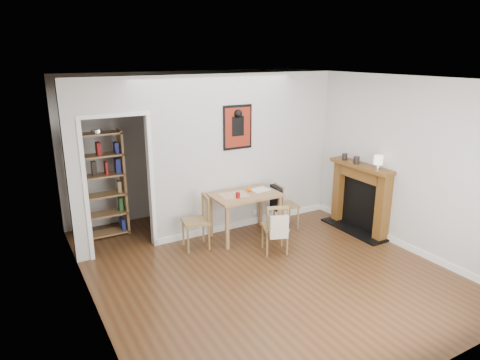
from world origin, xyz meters
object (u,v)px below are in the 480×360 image
ceramic_jar_b (345,157)px  chair_front (275,227)px  dining_table (245,199)px  notebook (260,190)px  red_glass (238,195)px  orange_fruit (249,189)px  chair_left (196,222)px  bookshelf (102,186)px  ceramic_jar_a (357,160)px  chair_right (285,205)px  mantel_lamp (378,161)px  fireplace (361,195)px

ceramic_jar_b → chair_front: bearing=-167.4°
dining_table → notebook: (0.31, 0.04, 0.10)m
red_glass → orange_fruit: size_ratio=1.23×
chair_left → notebook: chair_left is taller
bookshelf → notebook: size_ratio=5.86×
ceramic_jar_a → chair_left: bearing=165.9°
bookshelf → ceramic_jar_a: (3.71, -1.83, 0.36)m
dining_table → red_glass: 0.27m
chair_front → bookshelf: bookshelf is taller
orange_fruit → chair_right: bearing=-6.6°
chair_right → mantel_lamp: 1.70m
bookshelf → notebook: bookshelf is taller
fireplace → ceramic_jar_a: 0.62m
orange_fruit → notebook: orange_fruit is taller
red_glass → chair_left: bearing=169.1°
chair_right → ceramic_jar_b: size_ratio=7.05×
red_glass → chair_front: bearing=-63.2°
dining_table → ceramic_jar_b: ceramic_jar_b is taller
notebook → bookshelf: bearing=153.5°
chair_front → orange_fruit: size_ratio=10.68×
orange_fruit → ceramic_jar_b: bearing=-14.5°
dining_table → ceramic_jar_b: 1.87m
chair_front → ceramic_jar_a: size_ratio=6.58×
ceramic_jar_b → chair_right: bearing=160.1°
orange_fruit → notebook: 0.19m
bookshelf → ceramic_jar_b: 4.05m
chair_right → ceramic_jar_b: (0.95, -0.34, 0.81)m
chair_front → orange_fruit: orange_fruit is taller
chair_left → bookshelf: size_ratio=0.49×
chair_front → orange_fruit: (0.02, 0.79, 0.37)m
orange_fruit → bookshelf: bearing=152.1°
chair_right → chair_left: bearing=179.4°
chair_left → notebook: size_ratio=2.84×
ceramic_jar_b → bookshelf: bearing=157.6°
orange_fruit → ceramic_jar_b: size_ratio=0.67×
notebook → mantel_lamp: 1.92m
chair_front → ceramic_jar_b: (1.65, 0.37, 0.81)m
fireplace → red_glass: bearing=163.8°
chair_left → ceramic_jar_a: (2.61, -0.66, 0.80)m
chair_right → red_glass: size_ratio=8.64×
dining_table → chair_left: (-0.87, 0.01, -0.23)m
chair_left → bookshelf: 1.67m
chair_right → orange_fruit: bearing=173.4°
orange_fruit → ceramic_jar_b: (1.63, -0.42, 0.44)m
dining_table → chair_right: bearing=-0.5°
fireplace → ceramic_jar_b: size_ratio=11.23×
chair_left → chair_right: size_ratio=1.08×
chair_left → bookshelf: (-1.11, 1.17, 0.44)m
dining_table → notebook: notebook is taller
dining_table → bookshelf: bookshelf is taller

